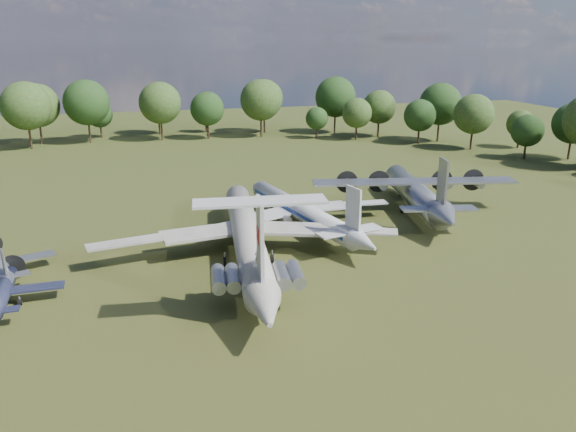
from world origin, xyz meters
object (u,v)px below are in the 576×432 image
object	(u,v)px
il62_airliner	(247,240)
person_on_il62	(257,256)
tu104_jet	(301,214)
an12_transport	(415,197)
small_prop_northwest	(0,267)
small_prop_west	(3,295)

from	to	relation	value
il62_airliner	person_on_il62	xyz separation A→B (m)	(-1.50, -13.32, 3.18)
tu104_jet	an12_transport	bearing A→B (deg)	-3.72
person_on_il62	il62_airliner	bearing A→B (deg)	-106.30
il62_airliner	small_prop_northwest	distance (m)	28.09
il62_airliner	an12_transport	xyz separation A→B (m)	(29.03, 12.86, -0.07)
small_prop_northwest	person_on_il62	bearing A→B (deg)	-48.86
tu104_jet	small_prop_west	distance (m)	39.26
tu104_jet	an12_transport	size ratio (longest dim) A/B	1.06
person_on_il62	small_prop_northwest	bearing A→B (deg)	-39.72
il62_airliner	tu104_jet	distance (m)	13.89
tu104_jet	person_on_il62	world-z (taller)	person_on_il62
an12_transport	person_on_il62	distance (m)	40.35
an12_transport	small_prop_northwest	size ratio (longest dim) A/B	2.14
il62_airliner	small_prop_west	distance (m)	26.84
tu104_jet	an12_transport	distance (m)	19.54
small_prop_west	tu104_jet	bearing A→B (deg)	21.67
tu104_jet	small_prop_west	size ratio (longest dim) A/B	2.40
tu104_jet	small_prop_west	xyz separation A→B (m)	(-35.82, -16.06, -0.73)
tu104_jet	small_prop_west	world-z (taller)	tu104_jet
il62_airliner	small_prop_northwest	size ratio (longest dim) A/B	2.96
small_prop_west	person_on_il62	size ratio (longest dim) A/B	9.96
an12_transport	small_prop_west	bearing A→B (deg)	-149.64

